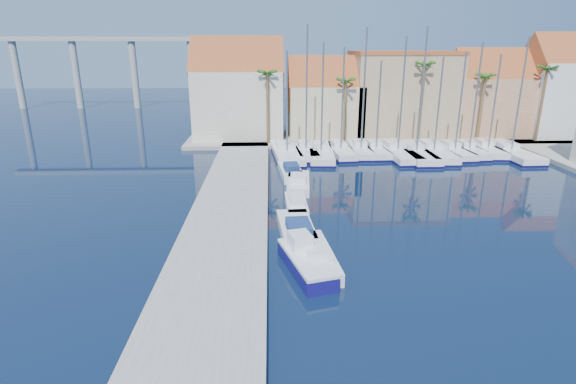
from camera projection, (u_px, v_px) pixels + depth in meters
name	position (u px, v px, depth m)	size (l,w,h in m)	color
ground	(404.00, 351.00, 19.58)	(260.00, 260.00, 0.00)	black
quay_west	(225.00, 229.00, 31.98)	(6.00, 77.00, 0.50)	gray
shore_north	(378.00, 135.00, 65.48)	(54.00, 16.00, 0.50)	gray
fishing_boat	(305.00, 260.00, 26.42)	(3.26, 5.90, 1.96)	navy
motorboat_west_0	(315.00, 256.00, 27.27)	(2.67, 6.54, 1.40)	white
motorboat_west_1	(298.00, 231.00, 30.88)	(2.76, 7.22, 1.40)	white
motorboat_west_2	(296.00, 205.00, 36.00)	(1.72, 5.07, 1.40)	white
motorboat_west_3	(298.00, 182.00, 41.93)	(2.47, 6.43, 1.40)	white
motorboat_west_4	(291.00, 171.00, 45.76)	(2.55, 6.45, 1.40)	white
sailboat_0	(286.00, 153.00, 53.39)	(3.97, 11.62, 12.18)	white
sailboat_1	(305.00, 150.00, 54.16)	(2.82, 9.06, 14.94)	white
sailboat_2	(321.00, 153.00, 53.27)	(3.36, 10.54, 13.04)	white
sailboat_3	(340.00, 150.00, 54.33)	(3.02, 8.81, 12.54)	white
sailboat_4	(360.00, 149.00, 54.69)	(2.50, 8.54, 14.63)	white
sailboat_5	(375.00, 150.00, 54.61)	(2.67, 8.19, 11.04)	white
sailboat_6	(396.00, 151.00, 54.07)	(3.75, 11.69, 13.64)	white
sailboat_7	(415.00, 152.00, 53.42)	(2.98, 11.25, 14.69)	white
sailboat_8	(432.00, 151.00, 54.03)	(3.27, 11.29, 11.52)	white
sailboat_9	(453.00, 151.00, 54.26)	(2.90, 8.70, 12.03)	white
sailboat_10	(467.00, 150.00, 54.45)	(2.60, 8.19, 13.09)	white
sailboat_11	(486.00, 149.00, 55.19)	(3.07, 9.04, 11.78)	white
sailboat_12	(508.00, 151.00, 53.90)	(3.35, 11.35, 13.62)	white
building_0	(239.00, 93.00, 61.82)	(12.30, 9.00, 13.50)	beige
building_1	(325.00, 101.00, 62.66)	(10.30, 8.00, 11.00)	#C6B58C
building_2	(401.00, 93.00, 63.73)	(14.20, 10.20, 11.50)	tan
building_3	(487.00, 96.00, 63.36)	(10.30, 8.00, 12.00)	tan
building_4	(555.00, 89.00, 62.41)	(8.30, 8.00, 14.00)	white
palm_0	(267.00, 76.00, 56.43)	(2.60, 2.60, 10.15)	brown
palm_1	(346.00, 83.00, 57.10)	(2.60, 2.60, 9.15)	brown
palm_2	(425.00, 68.00, 56.90)	(2.60, 2.60, 11.15)	brown
palm_3	(485.00, 79.00, 57.64)	(2.60, 2.60, 9.65)	brown
palm_4	(547.00, 71.00, 57.66)	(2.60, 2.60, 10.65)	brown
viaduct	(108.00, 58.00, 92.80)	(48.00, 2.20, 14.45)	#9E9E99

